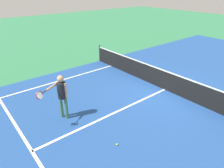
% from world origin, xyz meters
% --- Properties ---
extents(ground_plane, '(60.00, 60.00, 0.00)m').
position_xyz_m(ground_plane, '(0.00, 0.00, 0.00)').
color(ground_plane, '#337F51').
extents(court_surface_inbounds, '(10.62, 24.40, 0.00)m').
position_xyz_m(court_surface_inbounds, '(0.00, 0.00, 0.00)').
color(court_surface_inbounds, '#234C93').
rests_on(court_surface_inbounds, ground_plane).
extents(line_sideline_left, '(0.10, 11.89, 0.01)m').
position_xyz_m(line_sideline_left, '(-4.11, -5.95, 0.00)').
color(line_sideline_left, white).
rests_on(line_sideline_left, ground_plane).
extents(line_service_near, '(8.22, 0.10, 0.01)m').
position_xyz_m(line_service_near, '(0.00, -6.40, 0.00)').
color(line_service_near, white).
rests_on(line_service_near, ground_plane).
extents(line_center_service, '(0.10, 6.40, 0.01)m').
position_xyz_m(line_center_service, '(0.00, -3.20, 0.00)').
color(line_center_service, white).
rests_on(line_center_service, ground_plane).
extents(net, '(10.63, 0.09, 1.07)m').
position_xyz_m(net, '(0.00, 0.00, 0.49)').
color(net, '#33383D').
rests_on(net, ground_plane).
extents(player_near, '(0.60, 1.19, 1.73)m').
position_xyz_m(player_near, '(-0.96, -4.81, 1.09)').
color(player_near, '#3F7247').
rests_on(player_near, ground_plane).
extents(tennis_ball_mid_court, '(0.07, 0.07, 0.07)m').
position_xyz_m(tennis_ball_mid_court, '(1.43, -4.23, 0.03)').
color(tennis_ball_mid_court, '#CCE033').
rests_on(tennis_ball_mid_court, ground_plane).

